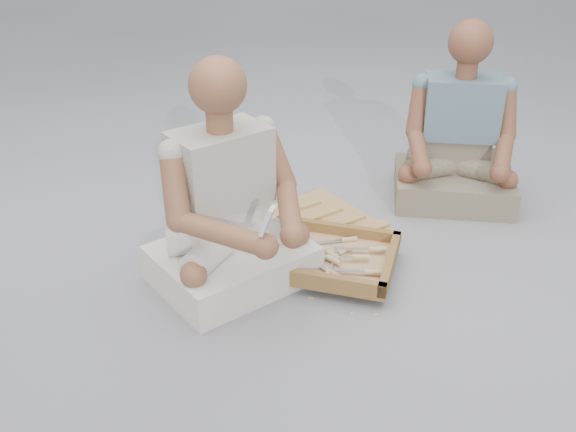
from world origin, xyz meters
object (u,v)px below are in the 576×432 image
Objects in this scene: craftsman at (229,212)px; tool_tray at (328,257)px; carved_panel at (327,225)px; companion at (458,144)px.

tool_tray is at bearing 151.39° from craftsman.
carved_panel is 0.79m from companion.
tool_tray reaches higher than carved_panel.
tool_tray is 0.73× the size of craftsman.
tool_tray is at bearing 52.70° from companion.
companion is at bearing 177.22° from craftsman.
carved_panel is at bearing 123.69° from tool_tray.
carved_panel is 0.64× the size of craftsman.
carved_panel is at bearing 33.66° from companion.
companion is (0.14, 0.96, 0.24)m from tool_tray.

